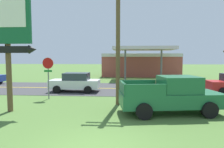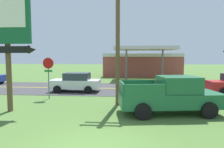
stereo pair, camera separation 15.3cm
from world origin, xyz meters
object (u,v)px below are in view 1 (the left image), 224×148
object	(u,v)px
motel_sign	(7,31)
gas_station	(140,64)
stop_sign	(48,71)
pickup_green_parked_on_lawn	(171,95)
car_white_far_lane	(75,82)
utility_pole	(118,30)

from	to	relation	value
motel_sign	gas_station	bearing A→B (deg)	69.25
stop_sign	pickup_green_parked_on_lawn	xyz separation A→B (m)	(7.87, -3.13, -1.06)
pickup_green_parked_on_lawn	car_white_far_lane	distance (m)	9.22
motel_sign	stop_sign	xyz separation A→B (m)	(0.75, 3.51, -2.29)
car_white_far_lane	motel_sign	bearing A→B (deg)	-105.72
utility_pole	car_white_far_lane	size ratio (longest dim) A/B	2.07
stop_sign	pickup_green_parked_on_lawn	size ratio (longest dim) A/B	0.54
utility_pole	car_white_far_lane	xyz separation A→B (m)	(-3.88, 4.47, -3.80)
gas_station	car_white_far_lane	bearing A→B (deg)	-112.78
motel_sign	pickup_green_parked_on_lawn	distance (m)	9.26
pickup_green_parked_on_lawn	stop_sign	bearing A→B (deg)	158.34
stop_sign	gas_station	bearing A→B (deg)	67.74
pickup_green_parked_on_lawn	motel_sign	bearing A→B (deg)	-177.48
motel_sign	car_white_far_lane	size ratio (longest dim) A/B	1.53
utility_pole	gas_station	bearing A→B (deg)	82.26
utility_pole	car_white_far_lane	bearing A→B (deg)	130.95
pickup_green_parked_on_lawn	car_white_far_lane	world-z (taller)	pickup_green_parked_on_lawn
stop_sign	gas_station	xyz separation A→B (m)	(7.74, 18.92, -0.08)
pickup_green_parked_on_lawn	utility_pole	bearing A→B (deg)	147.91
utility_pole	car_white_far_lane	distance (m)	7.03
stop_sign	utility_pole	size ratio (longest dim) A/B	0.34
utility_pole	motel_sign	bearing A→B (deg)	-159.18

